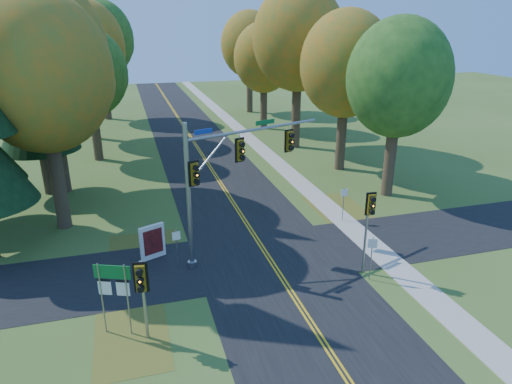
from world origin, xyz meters
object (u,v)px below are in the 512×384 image
object	(u,v)px
route_sign_cluster	(113,285)
info_kiosk	(152,242)
traffic_mast	(224,171)
east_signal_pole	(369,213)

from	to	relation	value
route_sign_cluster	info_kiosk	distance (m)	6.54
traffic_mast	info_kiosk	distance (m)	5.68
traffic_mast	east_signal_pole	xyz separation A→B (m)	(6.38, -3.90, -1.55)
traffic_mast	info_kiosk	size ratio (longest dim) A/B	4.12
info_kiosk	route_sign_cluster	bearing A→B (deg)	-129.67
traffic_mast	info_kiosk	bearing A→B (deg)	147.56
route_sign_cluster	info_kiosk	bearing A→B (deg)	95.02
route_sign_cluster	info_kiosk	world-z (taller)	route_sign_cluster
route_sign_cluster	info_kiosk	size ratio (longest dim) A/B	1.66
traffic_mast	east_signal_pole	bearing A→B (deg)	-51.06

